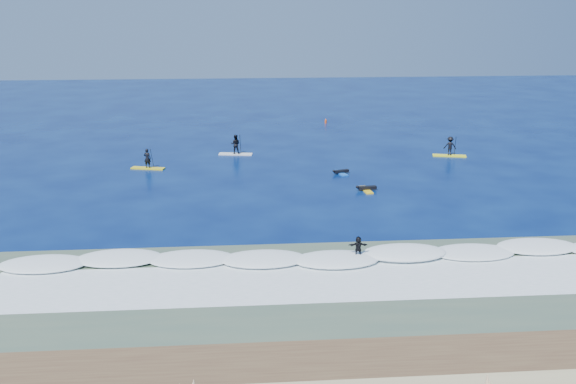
{
  "coord_description": "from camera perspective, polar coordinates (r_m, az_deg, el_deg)",
  "views": [
    {
      "loc": [
        -4.26,
        -43.17,
        13.83
      ],
      "look_at": [
        -0.72,
        1.35,
        0.6
      ],
      "focal_mm": 40.0,
      "sensor_mm": 36.0,
      "label": 1
    }
  ],
  "objects": [
    {
      "name": "sup_paddler_left",
      "position": [
        56.69,
        -12.37,
        2.66
      ],
      "size": [
        3.01,
        1.43,
        2.05
      ],
      "rotation": [
        0.0,
        0.0,
        -0.25
      ],
      "color": "yellow",
      "rests_on": "ground"
    },
    {
      "name": "prone_paddler_near",
      "position": [
        49.41,
        6.96,
        0.3
      ],
      "size": [
        1.64,
        2.1,
        0.43
      ],
      "rotation": [
        0.0,
        0.0,
        1.68
      ],
      "color": "yellow",
      "rests_on": "ground"
    },
    {
      "name": "wet_sand_strip",
      "position": [
        26.05,
        5.78,
        -15.65
      ],
      "size": [
        90.0,
        5.0,
        0.08
      ],
      "primitive_type": "cube",
      "color": "#4C3423",
      "rests_on": "ground"
    },
    {
      "name": "whitewater",
      "position": [
        33.46,
        3.21,
        -7.94
      ],
      "size": [
        34.0,
        5.0,
        0.02
      ],
      "primitive_type": "cube",
      "color": "silver",
      "rests_on": "ground"
    },
    {
      "name": "sup_paddler_center",
      "position": [
        60.82,
        -4.69,
        4.1
      ],
      "size": [
        3.23,
        1.26,
        2.21
      ],
      "rotation": [
        0.0,
        0.0,
        -0.15
      ],
      "color": "silver",
      "rests_on": "ground"
    },
    {
      "name": "marker_buoy",
      "position": [
        76.94,
        3.37,
        6.32
      ],
      "size": [
        0.25,
        0.25,
        0.6
      ],
      "rotation": [
        0.0,
        0.0,
        0.19
      ],
      "color": "#D44612",
      "rests_on": "ground"
    },
    {
      "name": "sup_paddler_right",
      "position": [
        61.84,
        14.2,
        3.87
      ],
      "size": [
        3.16,
        1.47,
        2.15
      ],
      "rotation": [
        0.0,
        0.0,
        -0.24
      ],
      "color": "yellow",
      "rests_on": "ground"
    },
    {
      "name": "ground",
      "position": [
        45.53,
        1.03,
        -1.19
      ],
      "size": [
        160.0,
        160.0,
        0.0
      ],
      "primitive_type": "plane",
      "color": "#031041",
      "rests_on": "ground"
    },
    {
      "name": "breaking_wave",
      "position": [
        36.18,
        2.57,
        -5.99
      ],
      "size": [
        40.0,
        6.0,
        0.3
      ],
      "primitive_type": "cube",
      "color": "white",
      "rests_on": "ground"
    },
    {
      "name": "prone_paddler_far",
      "position": [
        54.07,
        4.69,
        1.77
      ],
      "size": [
        1.47,
        1.94,
        0.39
      ],
      "rotation": [
        0.0,
        0.0,
        1.91
      ],
      "color": "blue",
      "rests_on": "ground"
    },
    {
      "name": "shallow_water",
      "position": [
        32.56,
        3.44,
        -8.66
      ],
      "size": [
        90.0,
        13.0,
        0.01
      ],
      "primitive_type": "cube",
      "color": "#3E5545",
      "rests_on": "ground"
    },
    {
      "name": "wave_surfer",
      "position": [
        35.96,
        6.26,
        -4.97
      ],
      "size": [
        1.74,
        0.53,
        1.25
      ],
      "rotation": [
        0.0,
        0.0,
        -0.03
      ],
      "color": "white",
      "rests_on": "breaking_wave"
    }
  ]
}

